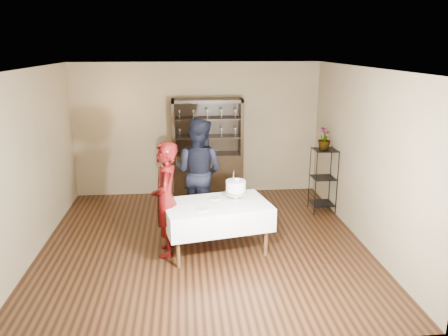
{
  "coord_description": "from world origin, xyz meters",
  "views": [
    {
      "loc": [
        -0.27,
        -6.32,
        3.02
      ],
      "look_at": [
        0.33,
        0.1,
        1.2
      ],
      "focal_mm": 35.0,
      "sensor_mm": 36.0,
      "label": 1
    }
  ],
  "objects_px": {
    "cake": "(236,188)",
    "china_hutch": "(208,165)",
    "plant_etagere": "(323,178)",
    "potted_plant": "(324,138)",
    "cake_table": "(216,215)",
    "woman": "(166,199)",
    "man": "(198,172)"
  },
  "relations": [
    {
      "from": "cake_table",
      "to": "woman",
      "type": "height_order",
      "value": "woman"
    },
    {
      "from": "cake_table",
      "to": "china_hutch",
      "type": "bearing_deg",
      "value": 89.57
    },
    {
      "from": "man",
      "to": "potted_plant",
      "type": "bearing_deg",
      "value": -143.56
    },
    {
      "from": "man",
      "to": "woman",
      "type": "bearing_deg",
      "value": 93.2
    },
    {
      "from": "china_hutch",
      "to": "plant_etagere",
      "type": "height_order",
      "value": "china_hutch"
    },
    {
      "from": "woman",
      "to": "cake",
      "type": "bearing_deg",
      "value": 98.3
    },
    {
      "from": "plant_etagere",
      "to": "woman",
      "type": "xyz_separation_m",
      "value": [
        -2.84,
        -1.48,
        0.2
      ]
    },
    {
      "from": "china_hutch",
      "to": "cake",
      "type": "relative_size",
      "value": 4.34
    },
    {
      "from": "china_hutch",
      "to": "cake_table",
      "type": "distance_m",
      "value": 2.53
    },
    {
      "from": "plant_etagere",
      "to": "woman",
      "type": "height_order",
      "value": "woman"
    },
    {
      "from": "potted_plant",
      "to": "man",
      "type": "bearing_deg",
      "value": -171.04
    },
    {
      "from": "plant_etagere",
      "to": "potted_plant",
      "type": "distance_m",
      "value": 0.74
    },
    {
      "from": "woman",
      "to": "potted_plant",
      "type": "bearing_deg",
      "value": 117.82
    },
    {
      "from": "cake",
      "to": "china_hutch",
      "type": "bearing_deg",
      "value": 96.89
    },
    {
      "from": "plant_etagere",
      "to": "potted_plant",
      "type": "bearing_deg",
      "value": 117.56
    },
    {
      "from": "cake_table",
      "to": "potted_plant",
      "type": "height_order",
      "value": "potted_plant"
    },
    {
      "from": "plant_etagere",
      "to": "cake",
      "type": "xyz_separation_m",
      "value": [
        -1.79,
        -1.32,
        0.3
      ]
    },
    {
      "from": "china_hutch",
      "to": "woman",
      "type": "xyz_separation_m",
      "value": [
        -0.76,
        -2.53,
        0.19
      ]
    },
    {
      "from": "woman",
      "to": "potted_plant",
      "type": "height_order",
      "value": "woman"
    },
    {
      "from": "cake",
      "to": "potted_plant",
      "type": "xyz_separation_m",
      "value": [
        1.78,
        1.35,
        0.44
      ]
    },
    {
      "from": "plant_etagere",
      "to": "woman",
      "type": "bearing_deg",
      "value": -152.45
    },
    {
      "from": "cake_table",
      "to": "man",
      "type": "relative_size",
      "value": 0.91
    },
    {
      "from": "china_hutch",
      "to": "plant_etagere",
      "type": "xyz_separation_m",
      "value": [
        2.08,
        -1.05,
        -0.01
      ]
    },
    {
      "from": "china_hutch",
      "to": "woman",
      "type": "height_order",
      "value": "china_hutch"
    },
    {
      "from": "man",
      "to": "cake",
      "type": "bearing_deg",
      "value": 145.5
    },
    {
      "from": "cake",
      "to": "woman",
      "type": "bearing_deg",
      "value": -171.34
    },
    {
      "from": "china_hutch",
      "to": "man",
      "type": "xyz_separation_m",
      "value": [
        -0.24,
        -1.38,
        0.26
      ]
    },
    {
      "from": "china_hutch",
      "to": "potted_plant",
      "type": "bearing_deg",
      "value": -26.31
    },
    {
      "from": "woman",
      "to": "cake",
      "type": "distance_m",
      "value": 1.06
    },
    {
      "from": "cake_table",
      "to": "man",
      "type": "bearing_deg",
      "value": 100.91
    },
    {
      "from": "plant_etagere",
      "to": "cake",
      "type": "height_order",
      "value": "cake"
    },
    {
      "from": "plant_etagere",
      "to": "potted_plant",
      "type": "xyz_separation_m",
      "value": [
        -0.02,
        0.03,
        0.74
      ]
    }
  ]
}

